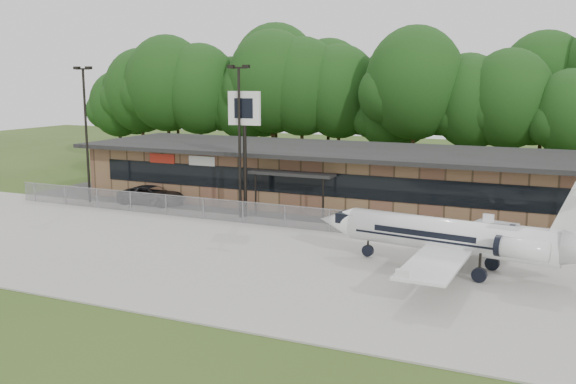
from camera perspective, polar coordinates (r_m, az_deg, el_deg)
The scene contains 11 objects.
ground at distance 27.64m, azimuth -11.55°, elevation -9.95°, with size 160.00×160.00×0.00m, color #31491A.
apron at distance 34.09m, azimuth -3.66°, elevation -5.83°, with size 64.00×18.00×0.08m, color #9E9B93.
parking_lot at distance 44.28m, azimuth 3.32°, elevation -2.12°, with size 50.00×9.00×0.06m, color #383835.
terminal at distance 48.00m, azimuth 5.25°, elevation 1.42°, with size 41.00×11.65×4.30m.
fence at distance 40.04m, azimuth 1.02°, elevation -2.32°, with size 46.00×0.04×1.52m.
treeline at distance 64.83m, azimuth 10.62°, elevation 8.26°, with size 72.00×12.00×15.00m, color #153611, non-canonical shape.
light_pole_left at distance 50.30m, azimuth -17.53°, elevation 5.75°, with size 1.55×0.30×10.23m.
light_pole_mid at distance 42.78m, azimuth -4.34°, elevation 5.50°, with size 1.55×0.30×10.23m.
business_jet at distance 32.09m, azimuth 15.04°, elevation -3.98°, with size 14.68×13.13×4.94m.
suv at distance 49.06m, azimuth -11.99°, elevation -0.30°, with size 2.38×5.16×1.43m, color #272729.
pole_sign at distance 42.89m, azimuth -3.89°, elevation 6.26°, with size 2.25×0.46×8.53m.
Camera 1 is at (15.43, -20.94, 9.37)m, focal length 40.00 mm.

